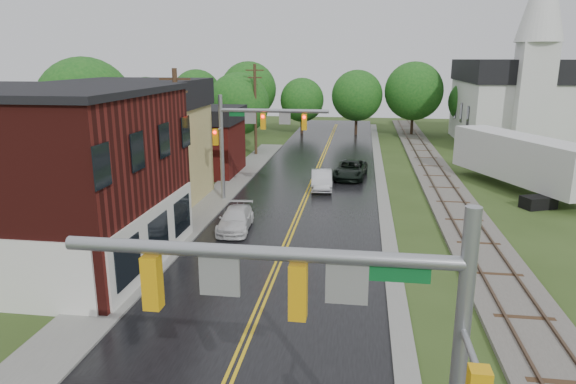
% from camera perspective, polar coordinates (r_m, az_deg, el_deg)
% --- Properties ---
extents(main_road, '(10.00, 90.00, 0.02)m').
position_cam_1_polar(main_road, '(37.77, 2.25, 0.01)').
color(main_road, black).
rests_on(main_road, ground).
extents(curb_right, '(0.80, 70.00, 0.12)m').
position_cam_1_polar(curb_right, '(42.47, 10.23, 1.44)').
color(curb_right, gray).
rests_on(curb_right, ground).
extents(sidewalk_left, '(2.40, 50.00, 0.12)m').
position_cam_1_polar(sidewalk_left, '(34.25, -9.02, -1.71)').
color(sidewalk_left, gray).
rests_on(sidewalk_left, ground).
extents(brick_building, '(14.30, 10.30, 8.30)m').
position_cam_1_polar(brick_building, '(27.35, -28.42, 1.51)').
color(brick_building, '#46120F').
rests_on(brick_building, ground).
extents(yellow_house, '(8.00, 7.00, 6.40)m').
position_cam_1_polar(yellow_house, '(36.11, -16.08, 3.97)').
color(yellow_house, tan).
rests_on(yellow_house, ground).
extents(darkred_building, '(7.00, 6.00, 4.40)m').
position_cam_1_polar(darkred_building, '(44.19, -10.08, 4.87)').
color(darkred_building, '#3F0F0C').
rests_on(darkred_building, ground).
extents(church, '(10.40, 18.40, 20.00)m').
position_cam_1_polar(church, '(62.36, 23.68, 10.04)').
color(church, silver).
rests_on(church, ground).
extents(railroad, '(3.20, 80.00, 0.30)m').
position_cam_1_polar(railroad, '(42.87, 16.39, 1.34)').
color(railroad, '#59544C').
rests_on(railroad, ground).
extents(traffic_signal_near, '(7.34, 0.30, 7.20)m').
position_cam_1_polar(traffic_signal_near, '(9.53, 5.74, -14.11)').
color(traffic_signal_near, gray).
rests_on(traffic_signal_near, ground).
extents(traffic_signal_far, '(7.34, 0.43, 7.20)m').
position_cam_1_polar(traffic_signal_far, '(34.43, -3.99, 7.00)').
color(traffic_signal_far, gray).
rests_on(traffic_signal_far, ground).
extents(utility_pole_b, '(1.80, 0.28, 9.00)m').
position_cam_1_polar(utility_pole_b, '(30.63, -12.09, 5.28)').
color(utility_pole_b, '#382616').
rests_on(utility_pole_b, ground).
extents(utility_pole_c, '(1.80, 0.28, 9.00)m').
position_cam_1_polar(utility_pole_c, '(51.67, -3.66, 9.27)').
color(utility_pole_c, '#382616').
rests_on(utility_pole_c, ground).
extents(tree_left_b, '(7.60, 7.60, 9.69)m').
position_cam_1_polar(tree_left_b, '(44.09, -21.41, 8.69)').
color(tree_left_b, black).
rests_on(tree_left_b, ground).
extents(tree_left_c, '(6.00, 6.00, 7.65)m').
position_cam_1_polar(tree_left_c, '(49.74, -12.70, 8.50)').
color(tree_left_c, black).
rests_on(tree_left_c, ground).
extents(tree_left_e, '(6.40, 6.40, 8.16)m').
position_cam_1_polar(tree_left_e, '(53.95, -5.40, 9.56)').
color(tree_left_e, black).
rests_on(tree_left_e, ground).
extents(suv_dark, '(2.89, 5.38, 1.44)m').
position_cam_1_polar(suv_dark, '(42.17, 6.96, 2.47)').
color(suv_dark, black).
rests_on(suv_dark, ground).
extents(sedan_silver, '(1.88, 4.40, 1.41)m').
position_cam_1_polar(sedan_silver, '(38.47, 3.74, 1.35)').
color(sedan_silver, silver).
rests_on(sedan_silver, ground).
extents(pickup_white, '(2.04, 4.37, 1.23)m').
position_cam_1_polar(pickup_white, '(29.43, -5.85, -3.08)').
color(pickup_white, silver).
rests_on(pickup_white, ground).
extents(semi_trailer, '(7.67, 13.03, 4.04)m').
position_cam_1_polar(semi_trailer, '(41.41, 24.41, 3.39)').
color(semi_trailer, black).
rests_on(semi_trailer, ground).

